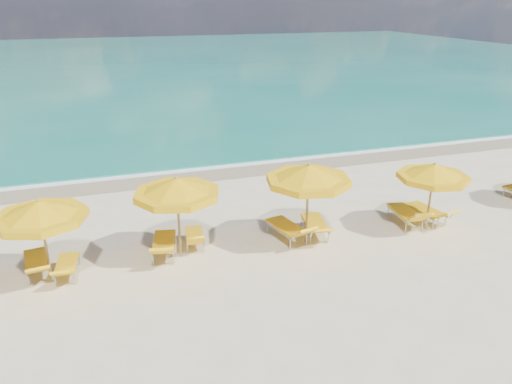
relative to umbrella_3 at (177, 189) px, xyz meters
name	(u,v)px	position (x,y,z in m)	size (l,w,h in m)	color
ground_plane	(271,244)	(2.81, -0.14, -2.16)	(120.00, 120.00, 0.00)	beige
ocean	(130,63)	(2.81, 47.86, -2.16)	(120.00, 80.00, 0.30)	#14705D
wet_sand_band	(214,171)	(2.81, 7.26, -2.16)	(120.00, 2.60, 0.01)	tan
foam_line	(210,166)	(2.81, 8.06, -2.16)	(120.00, 1.20, 0.03)	white
whitecap_near	(73,130)	(-3.19, 16.86, -2.16)	(14.00, 0.36, 0.05)	white
whitecap_far	(262,95)	(10.81, 23.86, -2.16)	(18.00, 0.30, 0.05)	white
umbrella_2	(40,212)	(-3.57, -0.32, -0.08)	(2.55, 2.55, 2.43)	#A18650
umbrella_3	(177,189)	(0.00, 0.00, 0.00)	(2.77, 2.77, 2.53)	#A18650
umbrella_4	(308,175)	(3.89, -0.35, 0.09)	(3.02, 3.02, 2.63)	#A18650
umbrella_5	(434,173)	(8.08, -0.71, -0.18)	(2.66, 2.66, 2.32)	#A18650
lounger_2_left	(38,266)	(-3.94, 0.27, -1.93)	(0.86, 1.95, 0.78)	#A5A8AD
lounger_2_right	(67,269)	(-3.16, -0.11, -1.95)	(0.71, 1.71, 0.71)	#A5A8AD
lounger_3_left	(164,248)	(-0.44, 0.23, -1.91)	(1.04, 2.06, 0.85)	#A5A8AD
lounger_3_right	(195,240)	(0.54, 0.53, -1.95)	(0.76, 1.63, 0.76)	#A5A8AD
lounger_4_left	(287,232)	(3.42, 0.02, -1.91)	(1.05, 2.11, 0.89)	#A5A8AD
lounger_4_right	(315,228)	(4.38, 0.06, -1.92)	(1.02, 2.07, 0.78)	#A5A8AD
lounger_5_left	(405,217)	(7.63, -0.17, -1.91)	(0.89, 2.03, 0.90)	#A5A8AD
lounger_5_right	(427,215)	(8.46, -0.19, -1.93)	(0.91, 1.96, 0.81)	#A5A8AD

